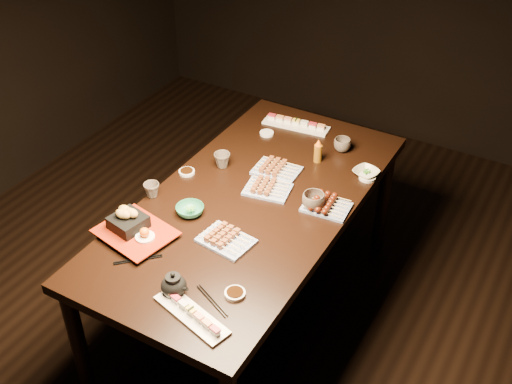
# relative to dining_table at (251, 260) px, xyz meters

# --- Properties ---
(ground) EXTENTS (5.00, 5.00, 0.00)m
(ground) POSITION_rel_dining_table_xyz_m (0.00, -0.35, -0.38)
(ground) COLOR black
(ground) RESTS_ON ground
(dining_table) EXTENTS (1.12, 1.90, 0.75)m
(dining_table) POSITION_rel_dining_table_xyz_m (0.00, 0.00, 0.00)
(dining_table) COLOR black
(dining_table) RESTS_ON ground
(sushi_platter_near) EXTENTS (0.36, 0.18, 0.04)m
(sushi_platter_near) POSITION_rel_dining_table_xyz_m (0.17, -0.74, 0.40)
(sushi_platter_near) COLOR white
(sushi_platter_near) RESTS_ON dining_table
(sushi_platter_far) EXTENTS (0.38, 0.14, 0.05)m
(sushi_platter_far) POSITION_rel_dining_table_xyz_m (-0.13, 0.72, 0.40)
(sushi_platter_far) COLOR white
(sushi_platter_far) RESTS_ON dining_table
(yakitori_plate_center) EXTENTS (0.24, 0.19, 0.05)m
(yakitori_plate_center) POSITION_rel_dining_table_xyz_m (0.03, 0.11, 0.40)
(yakitori_plate_center) COLOR #828EB6
(yakitori_plate_center) RESTS_ON dining_table
(yakitori_plate_right) EXTENTS (0.25, 0.19, 0.06)m
(yakitori_plate_right) POSITION_rel_dining_table_xyz_m (0.06, -0.31, 0.40)
(yakitori_plate_right) COLOR #828EB6
(yakitori_plate_right) RESTS_ON dining_table
(yakitori_plate_left) EXTENTS (0.23, 0.18, 0.06)m
(yakitori_plate_left) POSITION_rel_dining_table_xyz_m (-0.01, 0.27, 0.40)
(yakitori_plate_left) COLOR #828EB6
(yakitori_plate_left) RESTS_ON dining_table
(tsukune_plate) EXTENTS (0.22, 0.17, 0.05)m
(tsukune_plate) POSITION_rel_dining_table_xyz_m (0.33, 0.12, 0.40)
(tsukune_plate) COLOR #828EB6
(tsukune_plate) RESTS_ON dining_table
(edamame_bowl_green) EXTENTS (0.17, 0.17, 0.04)m
(edamame_bowl_green) POSITION_rel_dining_table_xyz_m (-0.19, -0.22, 0.40)
(edamame_bowl_green) COLOR #277953
(edamame_bowl_green) RESTS_ON dining_table
(edamame_bowl_cream) EXTENTS (0.15, 0.15, 0.03)m
(edamame_bowl_cream) POSITION_rel_dining_table_xyz_m (0.39, 0.47, 0.39)
(edamame_bowl_cream) COLOR beige
(edamame_bowl_cream) RESTS_ON dining_table
(tempura_tray) EXTENTS (0.36, 0.31, 0.12)m
(tempura_tray) POSITION_rel_dining_table_xyz_m (-0.31, -0.47, 0.43)
(tempura_tray) COLOR black
(tempura_tray) RESTS_ON dining_table
(teacup_near_left) EXTENTS (0.09, 0.09, 0.07)m
(teacup_near_left) POSITION_rel_dining_table_xyz_m (-0.43, -0.20, 0.41)
(teacup_near_left) COLOR #4D433B
(teacup_near_left) RESTS_ON dining_table
(teacup_mid_right) EXTENTS (0.12, 0.12, 0.08)m
(teacup_mid_right) POSITION_rel_dining_table_xyz_m (0.28, 0.09, 0.42)
(teacup_mid_right) COLOR #4D433B
(teacup_mid_right) RESTS_ON dining_table
(teacup_far_left) EXTENTS (0.09, 0.09, 0.08)m
(teacup_far_left) POSITION_rel_dining_table_xyz_m (-0.27, 0.18, 0.41)
(teacup_far_left) COLOR #4D433B
(teacup_far_left) RESTS_ON dining_table
(teacup_far_right) EXTENTS (0.12, 0.12, 0.07)m
(teacup_far_right) POSITION_rel_dining_table_xyz_m (0.19, 0.62, 0.41)
(teacup_far_right) COLOR #4D433B
(teacup_far_right) RESTS_ON dining_table
(teapot) EXTENTS (0.12, 0.12, 0.10)m
(teapot) POSITION_rel_dining_table_xyz_m (0.04, -0.67, 0.43)
(teapot) COLOR black
(teapot) RESTS_ON dining_table
(condiment_bottle) EXTENTS (0.05, 0.05, 0.13)m
(condiment_bottle) POSITION_rel_dining_table_xyz_m (0.13, 0.46, 0.44)
(condiment_bottle) COLOR brown
(condiment_bottle) RESTS_ON dining_table
(sauce_dish_west) EXTENTS (0.09, 0.09, 0.01)m
(sauce_dish_west) POSITION_rel_dining_table_xyz_m (-0.39, 0.04, 0.38)
(sauce_dish_west) COLOR white
(sauce_dish_west) RESTS_ON dining_table
(sauce_dish_east) EXTENTS (0.11, 0.11, 0.01)m
(sauce_dish_east) POSITION_rel_dining_table_xyz_m (0.41, 0.44, 0.38)
(sauce_dish_east) COLOR white
(sauce_dish_east) RESTS_ON dining_table
(sauce_dish_se) EXTENTS (0.11, 0.11, 0.01)m
(sauce_dish_se) POSITION_rel_dining_table_xyz_m (0.25, -0.56, 0.38)
(sauce_dish_se) COLOR white
(sauce_dish_se) RESTS_ON dining_table
(sauce_dish_nw) EXTENTS (0.09, 0.09, 0.01)m
(sauce_dish_nw) POSITION_rel_dining_table_xyz_m (-0.23, 0.56, 0.38)
(sauce_dish_nw) COLOR white
(sauce_dish_nw) RESTS_ON dining_table
(chopsticks_near) EXTENTS (0.16, 0.16, 0.01)m
(chopsticks_near) POSITION_rel_dining_table_xyz_m (-0.20, -0.59, 0.38)
(chopsticks_near) COLOR black
(chopsticks_near) RESTS_ON dining_table
(chopsticks_se) EXTENTS (0.19, 0.10, 0.01)m
(chopsticks_se) POSITION_rel_dining_table_xyz_m (0.20, -0.63, 0.38)
(chopsticks_se) COLOR black
(chopsticks_se) RESTS_ON dining_table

